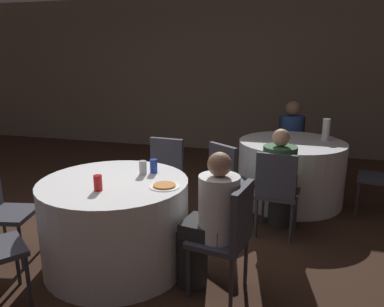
% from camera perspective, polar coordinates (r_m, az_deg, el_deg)
% --- Properties ---
extents(ground_plane, '(16.00, 16.00, 0.00)m').
position_cam_1_polar(ground_plane, '(3.60, -12.71, -15.06)').
color(ground_plane, '#382319').
extents(wall_back, '(16.00, 0.06, 2.80)m').
position_cam_1_polar(wall_back, '(7.09, 2.91, 11.81)').
color(wall_back, '#7A6B5B').
rests_on(wall_back, ground_plane).
extents(table_near, '(1.25, 1.25, 0.76)m').
position_cam_1_polar(table_near, '(3.33, -11.52, -10.28)').
color(table_near, white).
rests_on(table_near, ground_plane).
extents(table_far, '(1.28, 1.28, 0.76)m').
position_cam_1_polar(table_far, '(4.77, 14.75, -2.64)').
color(table_far, white).
rests_on(table_far, ground_plane).
extents(chair_near_north, '(0.43, 0.43, 0.88)m').
position_cam_1_polar(chair_near_north, '(4.13, -4.31, -2.73)').
color(chair_near_north, '#383842').
rests_on(chair_near_north, ground_plane).
extents(chair_near_east, '(0.47, 0.46, 0.88)m').
position_cam_1_polar(chair_near_east, '(2.81, 5.83, -11.55)').
color(chair_near_east, '#383842').
rests_on(chair_near_east, ground_plane).
extents(chair_far_south, '(0.44, 0.45, 0.88)m').
position_cam_1_polar(chair_far_south, '(3.74, 12.78, -4.97)').
color(chair_far_south, '#383842').
rests_on(chair_far_south, ground_plane).
extents(chair_far_southwest, '(0.56, 0.56, 0.88)m').
position_cam_1_polar(chair_far_southwest, '(3.98, 5.58, -3.45)').
color(chair_far_southwest, '#383842').
rests_on(chair_far_southwest, ground_plane).
extents(chair_far_north, '(0.41, 0.41, 0.88)m').
position_cam_1_polar(chair_far_north, '(5.75, 14.81, 1.87)').
color(chair_far_north, '#383842').
rests_on(chair_far_north, ground_plane).
extents(person_white_shirt, '(0.49, 0.34, 1.11)m').
position_cam_1_polar(person_white_shirt, '(2.85, 2.53, -10.61)').
color(person_white_shirt, '#282828').
rests_on(person_white_shirt, ground_plane).
extents(person_blue_shirt, '(0.32, 0.50, 1.13)m').
position_cam_1_polar(person_blue_shirt, '(5.58, 14.85, 1.90)').
color(person_blue_shirt, black).
rests_on(person_blue_shirt, ground_plane).
extents(person_green_jacket, '(0.35, 0.50, 1.09)m').
position_cam_1_polar(person_green_jacket, '(3.89, 13.20, -3.92)').
color(person_green_jacket, '#282828').
rests_on(person_green_jacket, ground_plane).
extents(pizza_plate_near, '(0.25, 0.25, 0.02)m').
position_cam_1_polar(pizza_plate_near, '(2.99, -4.22, -4.92)').
color(pizza_plate_near, white).
rests_on(pizza_plate_near, table_near).
extents(soda_can_blue, '(0.07, 0.07, 0.12)m').
position_cam_1_polar(soda_can_blue, '(3.33, -5.87, -1.92)').
color(soda_can_blue, '#1E38A5').
rests_on(soda_can_blue, table_near).
extents(soda_can_silver, '(0.07, 0.07, 0.12)m').
position_cam_1_polar(soda_can_silver, '(3.29, -7.50, -2.16)').
color(soda_can_silver, silver).
rests_on(soda_can_silver, table_near).
extents(soda_can_red, '(0.07, 0.07, 0.12)m').
position_cam_1_polar(soda_can_red, '(2.97, -14.14, -4.37)').
color(soda_can_red, red).
rests_on(soda_can_red, table_near).
extents(bottle_far, '(0.09, 0.09, 0.27)m').
position_cam_1_polar(bottle_far, '(4.82, 19.76, 3.44)').
color(bottle_far, white).
rests_on(bottle_far, table_far).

